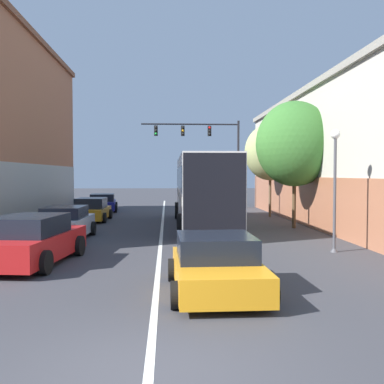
# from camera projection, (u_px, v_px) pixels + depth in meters

# --- Properties ---
(ground_plane) EXTENTS (160.00, 160.00, 0.00)m
(ground_plane) POSITION_uv_depth(u_px,v_px,m) (149.00, 376.00, 5.95)
(ground_plane) COLOR #38383D
(lane_center_line) EXTENTS (0.14, 45.39, 0.01)m
(lane_center_line) POSITION_uv_depth(u_px,v_px,m) (162.00, 227.00, 22.61)
(lane_center_line) COLOR silver
(lane_center_line) RESTS_ON ground_plane
(bus) EXTENTS (2.86, 12.42, 3.55)m
(bus) POSITION_uv_depth(u_px,v_px,m) (203.00, 188.00, 23.03)
(bus) COLOR silver
(bus) RESTS_ON ground_plane
(hatchback_foreground) EXTENTS (2.20, 3.85, 1.28)m
(hatchback_foreground) POSITION_uv_depth(u_px,v_px,m) (216.00, 265.00, 10.19)
(hatchback_foreground) COLOR orange
(hatchback_foreground) RESTS_ON ground_plane
(parked_car_left_near) EXTENTS (2.36, 4.45, 1.27)m
(parked_car_left_near) POSITION_uv_depth(u_px,v_px,m) (103.00, 203.00, 32.35)
(parked_car_left_near) COLOR navy
(parked_car_left_near) RESTS_ON ground_plane
(parked_car_left_mid) EXTENTS (2.01, 3.93, 1.33)m
(parked_car_left_mid) POSITION_uv_depth(u_px,v_px,m) (92.00, 210.00, 25.76)
(parked_car_left_mid) COLOR orange
(parked_car_left_mid) RESTS_ON ground_plane
(parked_car_left_far) EXTENTS (2.54, 4.73, 1.47)m
(parked_car_left_far) POSITION_uv_depth(u_px,v_px,m) (32.00, 241.00, 13.33)
(parked_car_left_far) COLOR red
(parked_car_left_far) RESTS_ON ground_plane
(parked_car_left_distant) EXTENTS (1.99, 4.00, 1.37)m
(parked_car_left_distant) POSITION_uv_depth(u_px,v_px,m) (66.00, 224.00, 18.39)
(parked_car_left_distant) COLOR silver
(parked_car_left_distant) RESTS_ON ground_plane
(traffic_signal_gantry) EXTENTS (7.72, 0.36, 6.90)m
(traffic_signal_gantry) POSITION_uv_depth(u_px,v_px,m) (207.00, 143.00, 35.25)
(traffic_signal_gantry) COLOR black
(traffic_signal_gantry) RESTS_ON ground_plane
(street_lamp) EXTENTS (0.33, 0.33, 4.21)m
(street_lamp) POSITION_uv_depth(u_px,v_px,m) (335.00, 179.00, 15.32)
(street_lamp) COLOR #47474C
(street_lamp) RESTS_ON ground_plane
(street_tree_near) EXTENTS (3.83, 3.45, 6.29)m
(street_tree_near) POSITION_uv_depth(u_px,v_px,m) (295.00, 144.00, 22.17)
(street_tree_near) COLOR #4C3823
(street_tree_near) RESTS_ON ground_plane
(street_tree_far) EXTENTS (3.23, 2.91, 5.85)m
(street_tree_far) POSITION_uv_depth(u_px,v_px,m) (270.00, 152.00, 28.18)
(street_tree_far) COLOR brown
(street_tree_far) RESTS_ON ground_plane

